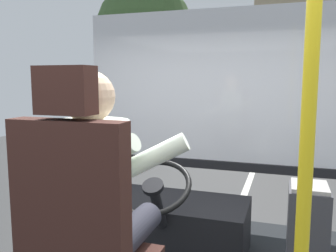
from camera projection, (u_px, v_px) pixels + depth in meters
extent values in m
cube|color=#363636|center=(261.00, 151.00, 10.27)|extent=(18.00, 44.00, 0.05)
cube|color=silver|center=(261.00, 150.00, 10.27)|extent=(0.12, 39.60, 0.00)
cube|color=#381E19|center=(70.00, 205.00, 1.36)|extent=(0.48, 0.10, 0.66)
cube|color=#381E19|center=(65.00, 90.00, 1.30)|extent=(0.22, 0.10, 0.18)
cylinder|color=#282833|center=(130.00, 234.00, 1.69)|extent=(0.15, 0.50, 0.15)
cylinder|color=#282833|center=(96.00, 229.00, 1.74)|extent=(0.15, 0.50, 0.15)
cylinder|color=silver|center=(91.00, 195.00, 1.51)|extent=(0.33, 0.33, 0.64)
cube|color=#70934C|center=(110.00, 168.00, 1.66)|extent=(0.06, 0.01, 0.40)
sphere|color=beige|center=(89.00, 97.00, 1.45)|extent=(0.22, 0.22, 0.22)
cylinder|color=silver|center=(136.00, 165.00, 1.68)|extent=(0.52, 0.20, 0.32)
cylinder|color=silver|center=(96.00, 162.00, 1.75)|extent=(0.52, 0.20, 0.32)
cube|color=black|center=(174.00, 225.00, 2.71)|extent=(1.10, 0.56, 0.40)
cylinder|color=black|center=(158.00, 206.00, 2.33)|extent=(0.07, 0.24, 0.35)
torus|color=black|center=(153.00, 187.00, 2.22)|extent=(0.49, 0.45, 0.27)
cylinder|color=black|center=(153.00, 187.00, 2.22)|extent=(0.14, 0.13, 0.09)
cylinder|color=yellow|center=(306.00, 167.00, 1.06)|extent=(0.04, 0.04, 2.10)
cube|color=#9E9993|center=(310.00, 186.00, 1.87)|extent=(0.18, 0.23, 0.02)
cube|color=silver|center=(214.00, 86.00, 3.26)|extent=(2.50, 0.01, 1.40)
cube|color=black|center=(213.00, 164.00, 3.36)|extent=(2.50, 0.08, 0.08)
cylinder|color=#4C3828|center=(145.00, 98.00, 13.35)|extent=(0.26, 0.26, 2.70)
sphere|color=#3B592D|center=(145.00, 30.00, 13.02)|extent=(3.54, 3.54, 3.54)
cylinder|color=black|center=(336.00, 108.00, 22.09)|extent=(0.14, 0.51, 0.51)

